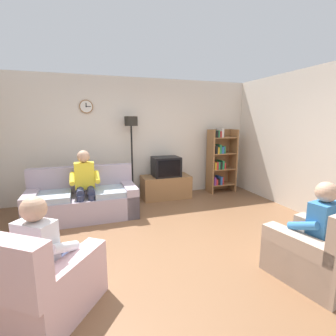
% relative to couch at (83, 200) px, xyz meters
% --- Properties ---
extents(ground_plane, '(12.00, 12.00, 0.00)m').
position_rel_couch_xyz_m(ground_plane, '(1.17, -1.61, -0.31)').
color(ground_plane, brown).
extents(back_wall_assembly, '(6.20, 0.17, 2.70)m').
position_rel_couch_xyz_m(back_wall_assembly, '(1.16, 1.05, 1.04)').
color(back_wall_assembly, silver).
rests_on(back_wall_assembly, ground_plane).
extents(right_wall, '(0.12, 5.80, 2.70)m').
position_rel_couch_xyz_m(right_wall, '(4.03, -1.61, 1.04)').
color(right_wall, silver).
rests_on(right_wall, ground_plane).
extents(couch, '(1.92, 0.91, 0.90)m').
position_rel_couch_xyz_m(couch, '(0.00, 0.00, 0.00)').
color(couch, '#A899A8').
rests_on(couch, ground_plane).
extents(tv_stand, '(1.10, 0.56, 0.52)m').
position_rel_couch_xyz_m(tv_stand, '(1.80, 0.64, -0.06)').
color(tv_stand, olive).
rests_on(tv_stand, ground_plane).
extents(tv, '(0.60, 0.49, 0.44)m').
position_rel_couch_xyz_m(tv, '(1.80, 0.62, 0.42)').
color(tv, black).
rests_on(tv, tv_stand).
extents(bookshelf, '(0.68, 0.36, 1.58)m').
position_rel_couch_xyz_m(bookshelf, '(3.23, 0.71, 0.48)').
color(bookshelf, olive).
rests_on(bookshelf, ground_plane).
extents(floor_lamp, '(0.28, 0.28, 1.85)m').
position_rel_couch_xyz_m(floor_lamp, '(1.05, 0.74, 1.14)').
color(floor_lamp, black).
rests_on(floor_lamp, ground_plane).
extents(armchair_near_window, '(1.16, 1.18, 0.90)m').
position_rel_couch_xyz_m(armchair_near_window, '(-0.36, -2.36, -0.02)').
color(armchair_near_window, beige).
rests_on(armchair_near_window, ground_plane).
extents(armchair_near_bookshelf, '(0.96, 1.02, 0.90)m').
position_rel_couch_xyz_m(armchair_near_bookshelf, '(2.50, -2.77, -0.02)').
color(armchair_near_bookshelf, tan).
rests_on(armchair_near_bookshelf, ground_plane).
extents(person_on_couch, '(0.52, 0.54, 1.24)m').
position_rel_couch_xyz_m(person_on_couch, '(0.05, -0.11, 0.39)').
color(person_on_couch, yellow).
rests_on(person_on_couch, ground_plane).
extents(person_in_left_armchair, '(0.62, 0.64, 1.12)m').
position_rel_couch_xyz_m(person_in_left_armchair, '(-0.31, -2.29, 0.29)').
color(person_in_left_armchair, silver).
rests_on(person_in_left_armchair, ground_plane).
extents(person_in_right_armchair, '(0.57, 0.59, 1.12)m').
position_rel_couch_xyz_m(person_in_right_armchair, '(2.48, -2.68, 0.29)').
color(person_in_right_armchair, '#3372B2').
rests_on(person_in_right_armchair, ground_plane).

